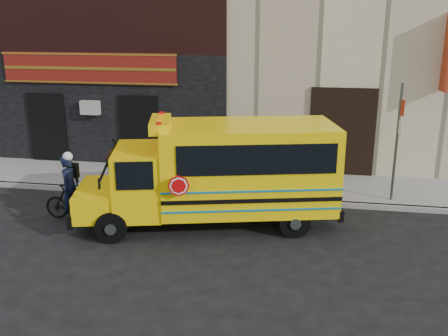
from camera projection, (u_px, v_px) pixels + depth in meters
name	position (u px, v px, depth m)	size (l,w,h in m)	color
ground	(192.00, 233.00, 12.98)	(120.00, 120.00, 0.00)	black
curb	(211.00, 197.00, 15.41)	(40.00, 0.20, 0.15)	gray
sidewalk	(220.00, 182.00, 16.83)	(40.00, 3.00, 0.15)	gray
building	(245.00, 0.00, 21.09)	(20.00, 10.70, 12.00)	beige
school_bus	(222.00, 171.00, 13.14)	(7.21, 3.73, 2.92)	black
sign_pole	(397.00, 140.00, 14.42)	(0.12, 0.31, 3.63)	#454D49
bicycle	(73.00, 202.00, 13.69)	(0.48, 1.69, 1.02)	black
cyclist	(71.00, 190.00, 13.52)	(0.66, 0.43, 1.80)	black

